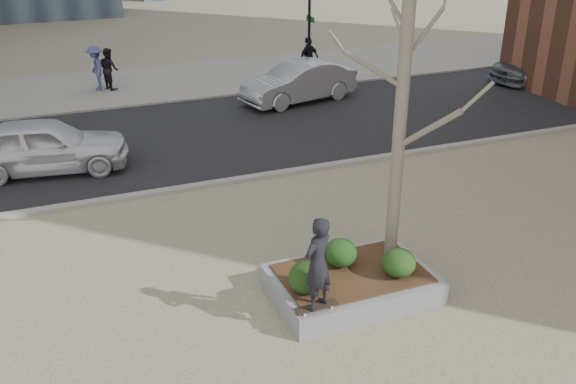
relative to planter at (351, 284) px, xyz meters
name	(u,v)px	position (x,y,z in m)	size (l,w,h in m)	color
ground	(303,305)	(-1.00, 0.00, -0.23)	(120.00, 120.00, 0.00)	#9B9272
street	(180,138)	(-1.00, 10.00, -0.21)	(60.00, 8.00, 0.02)	black
far_sidewalk	(140,84)	(-1.00, 17.00, -0.21)	(60.00, 6.00, 0.02)	gray
planter	(351,284)	(0.00, 0.00, 0.00)	(3.00, 2.00, 0.45)	gray
planter_mulch	(352,273)	(0.00, 0.00, 0.25)	(2.70, 1.70, 0.04)	#382314
sycamore_tree	(402,93)	(1.00, 0.30, 3.56)	(2.80, 2.80, 6.60)	gray
shrub_left	(307,277)	(-1.05, -0.26, 0.55)	(0.67, 0.67, 0.57)	black
shrub_middle	(340,253)	(-0.10, 0.32, 0.54)	(0.64, 0.64, 0.54)	#133611
shrub_right	(399,263)	(0.75, -0.41, 0.53)	(0.63, 0.63, 0.54)	#1D3F14
skateboard	(317,308)	(-1.10, -0.81, 0.26)	(0.78, 0.20, 0.07)	black
skateboarder	(318,264)	(-1.10, -0.81, 1.15)	(0.62, 0.41, 1.70)	black
police_car	(44,145)	(-5.03, 8.63, 0.55)	(1.79, 4.44, 1.51)	white
car_silver	(299,82)	(4.08, 12.29, 0.52)	(1.54, 4.42, 1.46)	#A3A5AB
car_third	(540,63)	(14.69, 11.48, 0.48)	(1.92, 4.72, 1.37)	#52545E
pedestrian_a	(109,69)	(-2.19, 16.71, 0.61)	(0.79, 0.62, 1.63)	black
pedestrian_b	(96,68)	(-2.69, 16.74, 0.68)	(1.13, 0.65, 1.75)	#474B81
pedestrian_c	(309,59)	(5.66, 14.98, 0.70)	(1.05, 0.44, 1.80)	black
traffic_light_far	(309,28)	(5.50, 14.60, 2.02)	(0.60, 2.48, 4.50)	black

